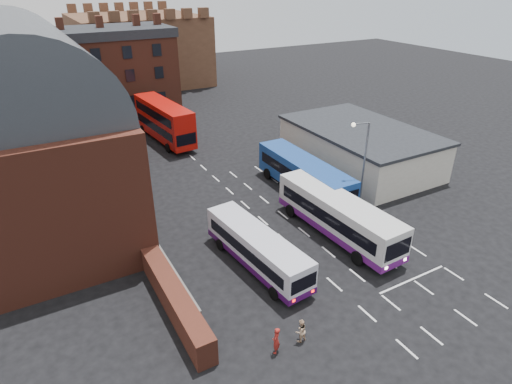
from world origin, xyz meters
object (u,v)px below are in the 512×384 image
bus_blue (304,174)px  bus_red_double (164,121)px  bus_white_inbound (338,214)px  pedestrian_beige (301,331)px  pedestrian_red (276,340)px  bus_white_outbound (257,247)px  street_lamp (362,158)px

bus_blue → bus_red_double: 21.30m
bus_white_inbound → bus_blue: (1.98, 7.39, 0.02)m
bus_white_inbound → pedestrian_beige: bus_white_inbound is taller
pedestrian_red → bus_white_inbound: bearing=173.5°
pedestrian_beige → bus_white_inbound: bearing=-144.4°
bus_blue → pedestrian_red: 19.72m
bus_white_outbound → bus_white_inbound: 7.57m
bus_white_outbound → pedestrian_red: bus_white_outbound is taller
bus_blue → pedestrian_red: bearing=50.7°
bus_blue → street_lamp: bearing=115.6°
bus_white_outbound → bus_blue: size_ratio=0.84×
bus_blue → bus_white_outbound: bearing=39.7°
bus_white_outbound → bus_blue: 12.36m
bus_white_inbound → pedestrian_red: size_ratio=7.20×
pedestrian_beige → pedestrian_red: bearing=-5.0°
bus_blue → pedestrian_beige: 18.72m
bus_blue → pedestrian_red: (-12.48, -15.22, -1.12)m
street_lamp → bus_white_inbound: bearing=-149.7°
bus_white_outbound → pedestrian_beige: bearing=-105.7°
bus_red_double → pedestrian_red: bus_red_double is taller
bus_white_outbound → bus_blue: bearing=34.1°
bus_white_outbound → pedestrian_red: (-2.96, -7.35, -0.77)m
bus_blue → bus_red_double: (-6.79, 20.17, 0.60)m
bus_blue → pedestrian_beige: size_ratio=8.19×
bus_red_double → pedestrian_beige: bus_red_double is taller
bus_white_inbound → bus_white_outbound: bearing=1.0°
bus_white_inbound → bus_red_double: bus_red_double is taller
bus_white_inbound → bus_blue: 7.65m
bus_white_inbound → pedestrian_red: bus_white_inbound is taller
street_lamp → pedestrian_beige: size_ratio=5.40×
street_lamp → bus_red_double: bearing=110.0°
pedestrian_red → pedestrian_beige: pedestrian_red is taller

